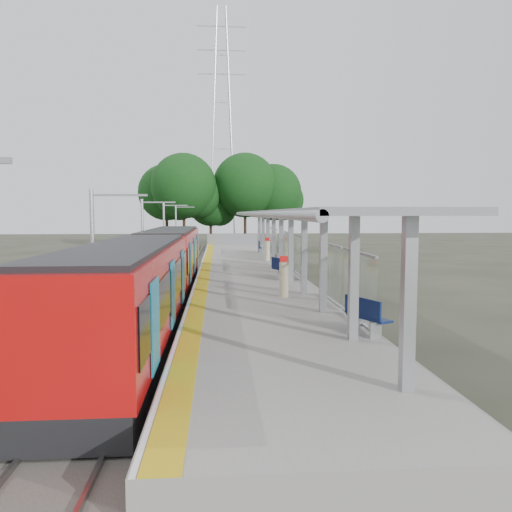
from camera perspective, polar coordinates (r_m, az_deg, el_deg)
The scene contains 16 objects.
ground at distance 12.47m, azimuth 4.16°, elevation -16.48°, with size 200.00×200.00×0.00m, color #474438.
trackbed at distance 31.91m, azimuth -9.27°, elevation -3.12°, with size 3.00×70.00×0.24m, color #59544C.
platform at distance 31.79m, azimuth -1.16°, elevation -2.40°, with size 6.00×50.00×1.00m, color gray.
tactile_strip at distance 31.69m, azimuth -5.77°, elevation -1.51°, with size 0.60×50.00×0.02m, color gold.
end_fence at distance 56.53m, azimuth -2.57°, elevation 1.93°, with size 6.00×0.10×1.20m, color #9EA0A5.
train at distance 22.62m, azimuth -11.32°, elevation -1.51°, with size 2.74×27.60×3.62m.
canopy at distance 27.87m, azimuth 2.57°, elevation 4.20°, with size 3.27×38.00×3.66m.
pylon at distance 85.71m, azimuth -3.90°, elevation 14.62°, with size 8.00×4.00×38.00m, color #9EA0A5, non-canonical shape.
tree_cluster at distance 64.23m, azimuth -4.46°, elevation 7.52°, with size 21.28×12.11×12.18m.
catenary_masts at distance 30.85m, azimuth -12.67°, elevation 1.76°, with size 2.08×48.16×5.40m.
bench_near at distance 15.19m, azimuth 12.47°, elevation -6.55°, with size 1.08×1.61×1.06m.
bench_mid at distance 27.18m, azimuth 2.91°, elevation -1.35°, with size 1.09×1.68×1.11m.
bench_far at distance 44.91m, azimuth 0.51°, elevation 1.09°, with size 0.51×1.54×1.04m.
info_pillar_near at distance 21.16m, azimuth 3.20°, elevation -2.67°, with size 0.39×0.39×1.75m.
info_pillar_far at distance 37.44m, azimuth 1.29°, elevation 0.62°, with size 0.39×0.39×1.71m.
litter_bin at distance 31.64m, azimuth 2.52°, elevation -0.61°, with size 0.49×0.49×1.00m, color #9EA0A5.
Camera 1 is at (-1.74, -11.48, 4.55)m, focal length 35.00 mm.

